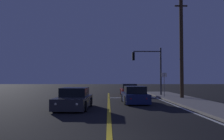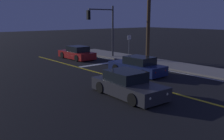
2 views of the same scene
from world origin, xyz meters
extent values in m
cube|color=gray|center=(6.62, 9.17, 0.07)|extent=(3.20, 33.01, 0.15)
cube|color=gold|center=(0.00, 9.17, 0.01)|extent=(0.20, 31.17, 0.01)
cube|color=white|center=(4.77, 9.17, 0.01)|extent=(0.16, 31.17, 0.01)
cube|color=white|center=(2.51, 16.84, 0.01)|extent=(5.02, 0.50, 0.01)
cube|color=navy|center=(2.06, 11.87, 0.44)|extent=(1.92, 4.56, 0.68)
cube|color=black|center=(2.06, 11.60, 1.04)|extent=(1.60, 2.12, 0.60)
cylinder|color=black|center=(1.18, 13.25, 0.32)|extent=(0.24, 0.65, 0.64)
cylinder|color=black|center=(2.86, 13.29, 0.32)|extent=(0.24, 0.65, 0.64)
cylinder|color=black|center=(1.25, 10.45, 0.32)|extent=(0.24, 0.65, 0.64)
cylinder|color=black|center=(2.93, 10.49, 0.32)|extent=(0.24, 0.65, 0.64)
sphere|color=#FFF4CC|center=(1.44, 14.05, 0.52)|extent=(0.18, 0.18, 0.18)
sphere|color=#FFF4CC|center=(2.56, 14.08, 0.52)|extent=(0.18, 0.18, 0.18)
sphere|color=red|center=(1.56, 9.65, 0.52)|extent=(0.14, 0.14, 0.14)
sphere|color=red|center=(2.67, 9.68, 0.52)|extent=(0.14, 0.14, 0.14)
cube|color=maroon|center=(2.40, 20.89, 0.44)|extent=(1.90, 4.46, 0.68)
cube|color=black|center=(2.40, 20.63, 1.04)|extent=(1.61, 2.06, 0.60)
cylinder|color=black|center=(1.52, 22.26, 0.32)|extent=(0.23, 0.64, 0.64)
cylinder|color=black|center=(3.24, 22.28, 0.32)|extent=(0.23, 0.64, 0.64)
cylinder|color=black|center=(1.55, 19.50, 0.32)|extent=(0.23, 0.64, 0.64)
cylinder|color=black|center=(3.28, 19.53, 0.32)|extent=(0.23, 0.64, 0.64)
sphere|color=#FFF4CC|center=(1.80, 23.04, 0.52)|extent=(0.18, 0.18, 0.18)
sphere|color=#FFF4CC|center=(2.94, 23.06, 0.52)|extent=(0.18, 0.18, 0.18)
sphere|color=red|center=(1.86, 18.71, 0.52)|extent=(0.14, 0.14, 0.14)
sphere|color=red|center=(3.00, 18.73, 0.52)|extent=(0.14, 0.14, 0.14)
cube|color=#2D2D33|center=(-2.25, 8.25, 0.44)|extent=(2.11, 4.48, 0.68)
cube|color=black|center=(-2.23, 8.51, 1.04)|extent=(1.73, 2.10, 0.60)
cylinder|color=black|center=(-1.42, 6.85, 0.32)|extent=(0.25, 0.65, 0.64)
cylinder|color=black|center=(-3.20, 6.93, 0.32)|extent=(0.25, 0.65, 0.64)
cylinder|color=black|center=(-1.29, 9.57, 0.32)|extent=(0.25, 0.65, 0.64)
cylinder|color=black|center=(-3.07, 9.65, 0.32)|extent=(0.25, 0.65, 0.64)
sphere|color=#FFF4CC|center=(-1.76, 6.09, 0.52)|extent=(0.18, 0.18, 0.18)
sphere|color=#FFF4CC|center=(-2.94, 6.14, 0.52)|extent=(0.18, 0.18, 0.18)
sphere|color=red|center=(-1.56, 10.37, 0.52)|extent=(0.14, 0.14, 0.14)
sphere|color=red|center=(-2.73, 10.42, 0.52)|extent=(0.14, 0.14, 0.14)
cylinder|color=#38383D|center=(5.82, 19.14, 2.69)|extent=(0.18, 0.18, 5.39)
cylinder|color=#38383D|center=(4.29, 19.14, 4.99)|extent=(3.06, 0.12, 0.12)
cube|color=black|center=(2.76, 19.14, 4.44)|extent=(0.28, 0.28, 0.90)
sphere|color=red|center=(2.76, 19.14, 4.71)|extent=(0.22, 0.22, 0.22)
sphere|color=#4C2D05|center=(2.76, 19.14, 4.44)|extent=(0.22, 0.22, 0.22)
sphere|color=#0A3814|center=(2.76, 19.14, 4.17)|extent=(0.22, 0.22, 0.22)
cylinder|color=#42301E|center=(6.92, 15.18, 5.15)|extent=(0.34, 0.34, 10.31)
cylinder|color=slate|center=(5.52, 16.34, 1.28)|extent=(0.06, 0.06, 2.56)
cube|color=white|center=(5.52, 16.34, 2.31)|extent=(0.56, 0.13, 0.40)
camera|label=1|loc=(-0.03, -6.91, 1.91)|focal=37.63mm
camera|label=2|loc=(-11.32, -1.17, 4.12)|focal=40.19mm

